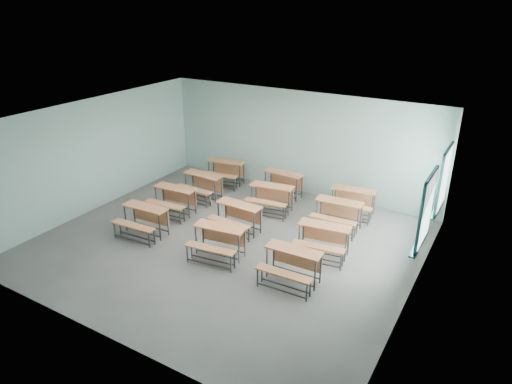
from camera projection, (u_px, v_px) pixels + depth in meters
room at (229, 185)px, 10.92m from camera, size 9.04×8.04×3.24m
desk_unit_r0c0 at (143, 217)px, 11.78m from camera, size 1.28×0.89×0.77m
desk_unit_r0c1 at (218, 238)px, 10.75m from camera, size 1.33×0.98×0.77m
desk_unit_r0c2 at (291, 262)px, 9.79m from camera, size 1.26×0.87×0.77m
desk_unit_r1c0 at (173, 197)px, 12.94m from camera, size 1.29×0.91×0.77m
desk_unit_r1c1 at (237, 214)px, 11.92m from camera, size 1.27×0.88×0.77m
desk_unit_r1c2 at (323, 237)px, 10.81m from camera, size 1.34×0.99×0.77m
desk_unit_r2c0 at (201, 183)px, 13.92m from camera, size 1.27×0.88×0.77m
desk_unit_r2c1 at (271, 195)px, 13.07m from camera, size 1.34×0.99×0.77m
desk_unit_r2c2 at (338, 211)px, 12.09m from camera, size 1.29×0.91×0.77m
desk_unit_r3c0 at (225, 169)px, 15.03m from camera, size 1.34×0.98×0.77m
desk_unit_r3c1 at (282, 181)px, 14.05m from camera, size 1.30×0.92×0.77m
desk_unit_r3c2 at (353, 199)px, 12.84m from camera, size 1.33×0.97×0.77m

